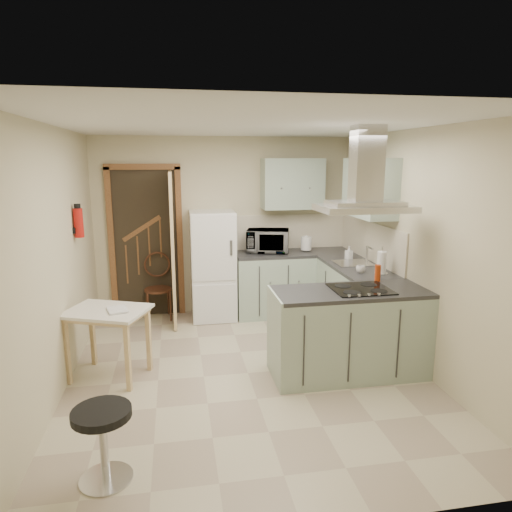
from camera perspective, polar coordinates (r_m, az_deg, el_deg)
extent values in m
plane|color=#BDB393|center=(4.91, -1.02, -14.41)|extent=(4.20, 4.20, 0.00)
plane|color=silver|center=(4.42, -1.14, 16.08)|extent=(4.20, 4.20, 0.00)
plane|color=beige|center=(6.55, -3.98, 3.74)|extent=(3.60, 0.00, 3.60)
plane|color=beige|center=(4.58, -23.90, -0.82)|extent=(0.00, 4.20, 4.20)
plane|color=beige|center=(5.10, 19.33, 0.74)|extent=(0.00, 4.20, 4.20)
cube|color=brown|center=(6.53, -13.57, 1.63)|extent=(1.10, 0.12, 2.10)
cube|color=white|center=(6.33, -5.42, -1.17)|extent=(0.60, 0.60, 1.50)
cube|color=#9EB2A0|center=(6.53, 2.19, -3.44)|extent=(1.08, 0.60, 0.90)
cube|color=#9EB2A0|center=(6.14, 11.24, -4.66)|extent=(0.60, 1.95, 0.90)
cube|color=beige|center=(6.72, 4.21, 3.09)|extent=(1.68, 0.02, 0.50)
cube|color=#9EB2A0|center=(6.49, 4.58, 8.98)|extent=(0.85, 0.35, 0.70)
cube|color=#9EB2A0|center=(5.70, 14.01, 8.26)|extent=(0.35, 0.90, 0.70)
cube|color=#9EB2A0|center=(4.83, 11.57, -9.32)|extent=(1.55, 0.65, 0.90)
cube|color=black|center=(4.72, 12.94, -4.03)|extent=(0.58, 0.50, 0.01)
cube|color=silver|center=(4.57, 13.41, 5.83)|extent=(0.90, 0.55, 0.10)
cube|color=silver|center=(5.87, 12.04, -0.87)|extent=(0.45, 0.40, 0.01)
cylinder|color=#B2140F|center=(5.40, -21.30, 3.88)|extent=(0.10, 0.10, 0.32)
cube|color=tan|center=(4.92, -17.90, -10.38)|extent=(0.93, 0.82, 0.72)
cube|color=#482418|center=(6.47, -12.17, -4.13)|extent=(0.41, 0.41, 0.84)
cylinder|color=black|center=(3.53, -18.49, -21.47)|extent=(0.51, 0.51, 0.54)
imported|color=black|center=(6.44, 1.49, 1.91)|extent=(0.66, 0.53, 0.32)
cylinder|color=white|center=(6.54, 6.29, 1.59)|extent=(0.17, 0.17, 0.23)
cube|color=orange|center=(6.51, 3.48, 1.89)|extent=(0.08, 0.20, 0.29)
imported|color=silver|center=(6.10, 11.54, 0.40)|extent=(0.10, 0.10, 0.17)
cylinder|color=white|center=(5.39, 15.45, -0.77)|extent=(0.12, 0.12, 0.27)
imported|color=silver|center=(5.40, 12.95, -1.63)|extent=(0.14, 0.14, 0.08)
cylinder|color=#C33C10|center=(5.06, 14.97, -2.08)|extent=(0.08, 0.08, 0.18)
imported|color=#983233|center=(4.71, -18.07, -6.04)|extent=(0.24, 0.29, 0.11)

